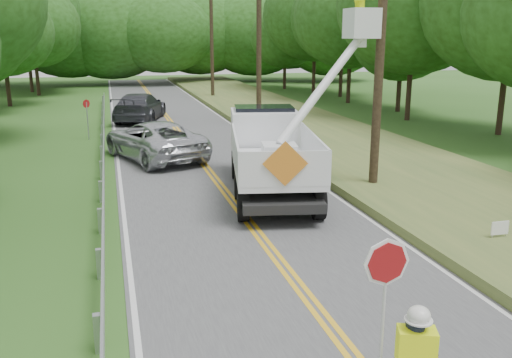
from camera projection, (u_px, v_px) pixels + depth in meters
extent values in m
plane|color=#2A511A|center=(346.00, 349.00, 9.39)|extent=(140.00, 140.00, 0.00)
cube|color=#494A4C|center=(206.00, 167.00, 22.48)|extent=(7.20, 96.00, 0.02)
cube|color=yellow|center=(203.00, 167.00, 22.45)|extent=(0.12, 96.00, 0.00)
cube|color=yellow|center=(208.00, 166.00, 22.50)|extent=(0.12, 96.00, 0.00)
cube|color=silver|center=(119.00, 172.00, 21.61)|extent=(0.12, 96.00, 0.00)
cube|color=silver|center=(286.00, 162.00, 23.34)|extent=(0.12, 96.00, 0.00)
cube|color=#A5A9AD|center=(98.00, 333.00, 9.21)|extent=(0.12, 0.14, 0.70)
cube|color=#A5A9AD|center=(99.00, 264.00, 12.02)|extent=(0.12, 0.14, 0.70)
cube|color=#A5A9AD|center=(100.00, 221.00, 14.82)|extent=(0.12, 0.14, 0.70)
cube|color=#A5A9AD|center=(101.00, 192.00, 17.63)|extent=(0.12, 0.14, 0.70)
cube|color=#A5A9AD|center=(101.00, 170.00, 20.43)|extent=(0.12, 0.14, 0.70)
cube|color=#A5A9AD|center=(102.00, 154.00, 23.24)|extent=(0.12, 0.14, 0.70)
cube|color=#A5A9AD|center=(102.00, 142.00, 26.04)|extent=(0.12, 0.14, 0.70)
cube|color=#A5A9AD|center=(102.00, 131.00, 28.84)|extent=(0.12, 0.14, 0.70)
cube|color=#A5A9AD|center=(102.00, 123.00, 31.65)|extent=(0.12, 0.14, 0.70)
cube|color=#A5A9AD|center=(103.00, 116.00, 34.45)|extent=(0.12, 0.14, 0.70)
cube|color=#A5A9AD|center=(103.00, 110.00, 37.26)|extent=(0.12, 0.14, 0.70)
cube|color=#A5A9AD|center=(103.00, 105.00, 40.06)|extent=(0.12, 0.14, 0.70)
cube|color=#A5A9AD|center=(103.00, 100.00, 42.87)|extent=(0.12, 0.14, 0.70)
cube|color=#A5A9AD|center=(104.00, 153.00, 22.26)|extent=(0.05, 48.00, 0.34)
cylinder|color=black|center=(381.00, 42.00, 17.80)|extent=(0.30, 0.30, 10.00)
cylinder|color=black|center=(259.00, 40.00, 31.82)|extent=(0.30, 0.30, 10.00)
cylinder|color=black|center=(212.00, 39.00, 45.84)|extent=(0.30, 0.30, 10.00)
cube|color=#475E2E|center=(364.00, 154.00, 24.22)|extent=(7.00, 96.00, 0.30)
cylinder|color=#332319|center=(8.00, 85.00, 41.62)|extent=(0.32, 0.32, 3.22)
ellipsoid|color=#1F4010|center=(2.00, 32.00, 40.63)|extent=(7.51, 7.51, 6.61)
cylinder|color=#332319|center=(37.00, 76.00, 49.31)|extent=(0.32, 0.32, 3.55)
ellipsoid|color=#1F4010|center=(32.00, 26.00, 48.22)|extent=(8.28, 8.28, 7.28)
cylinder|color=#332319|center=(30.00, 69.00, 52.22)|extent=(0.32, 0.32, 4.34)
ellipsoid|color=#1F4010|center=(24.00, 11.00, 50.88)|extent=(10.13, 10.13, 8.91)
cylinder|color=#332319|center=(502.00, 97.00, 29.37)|extent=(0.32, 0.32, 4.07)
cylinder|color=#332319|center=(409.00, 88.00, 34.54)|extent=(0.32, 0.32, 4.10)
ellipsoid|color=#1F4010|center=(415.00, 5.00, 33.28)|extent=(9.56, 9.56, 8.41)
cylinder|color=#332319|center=(399.00, 90.00, 38.70)|extent=(0.32, 0.32, 3.08)
ellipsoid|color=#1F4010|center=(402.00, 35.00, 37.75)|extent=(7.18, 7.18, 6.31)
cylinder|color=#332319|center=(349.00, 79.00, 43.75)|extent=(0.32, 0.32, 3.87)
ellipsoid|color=#1F4010|center=(352.00, 17.00, 42.56)|extent=(9.02, 9.02, 7.94)
cylinder|color=#332319|center=(341.00, 74.00, 48.19)|extent=(0.32, 0.32, 3.95)
ellipsoid|color=#1F4010|center=(343.00, 17.00, 46.97)|extent=(9.22, 9.22, 8.11)
cylinder|color=#332319|center=(314.00, 70.00, 51.79)|extent=(0.32, 0.32, 4.16)
ellipsoid|color=#1F4010|center=(315.00, 14.00, 50.51)|extent=(9.70, 9.70, 8.53)
cylinder|color=#332319|center=(285.00, 74.00, 55.63)|extent=(0.32, 0.32, 2.97)
ellipsoid|color=#1F4010|center=(285.00, 37.00, 54.72)|extent=(6.93, 6.93, 6.10)
ellipsoid|color=#1F4010|center=(22.00, 33.00, 58.51)|extent=(10.54, 7.91, 7.91)
ellipsoid|color=#1F4010|center=(69.00, 33.00, 58.90)|extent=(12.58, 9.44, 9.44)
ellipsoid|color=#1F4010|center=(111.00, 33.00, 59.74)|extent=(13.14, 9.85, 9.85)
ellipsoid|color=#1F4010|center=(163.00, 33.00, 59.48)|extent=(11.32, 8.49, 8.49)
ellipsoid|color=#1F4010|center=(200.00, 34.00, 63.80)|extent=(12.52, 9.39, 9.39)
ellipsoid|color=#1F4010|center=(255.00, 34.00, 64.66)|extent=(13.08, 9.81, 9.81)
ellipsoid|color=#1F4010|center=(289.00, 34.00, 64.80)|extent=(10.99, 8.25, 8.25)
ellipsoid|color=#1F4010|center=(332.00, 34.00, 64.10)|extent=(12.99, 9.74, 9.74)
cube|color=#DDF511|center=(416.00, 346.00, 7.26)|extent=(0.58, 0.46, 0.50)
ellipsoid|color=silver|center=(419.00, 315.00, 7.14)|extent=(0.31, 0.31, 0.24)
cylinder|color=#B7B7B7|center=(381.00, 345.00, 7.36)|extent=(0.04, 0.04, 2.29)
cylinder|color=maroon|center=(387.00, 262.00, 7.06)|extent=(0.66, 0.05, 0.66)
cylinder|color=black|center=(243.00, 203.00, 15.74)|extent=(0.52, 1.09, 1.05)
cylinder|color=black|center=(319.00, 202.00, 15.89)|extent=(0.52, 1.09, 1.05)
cylinder|color=black|center=(240.00, 183.00, 17.85)|extent=(0.52, 1.09, 1.05)
cylinder|color=black|center=(306.00, 182.00, 18.01)|extent=(0.52, 1.09, 1.05)
cylinder|color=black|center=(236.00, 165.00, 20.49)|extent=(0.52, 1.09, 1.05)
cylinder|color=black|center=(294.00, 164.00, 20.65)|extent=(0.52, 1.09, 1.05)
cube|color=black|center=(272.00, 178.00, 18.23)|extent=(3.57, 7.32, 0.27)
cube|color=silver|center=(275.00, 167.00, 17.35)|extent=(3.41, 5.42, 0.24)
cube|color=silver|center=(235.00, 151.00, 17.12)|extent=(1.00, 4.96, 0.99)
cube|color=silver|center=(314.00, 150.00, 17.30)|extent=(1.00, 4.96, 0.99)
cube|color=silver|center=(285.00, 169.00, 14.80)|extent=(2.49, 0.53, 0.99)
cube|color=silver|center=(264.00, 136.00, 20.86)|extent=(2.81, 2.50, 1.97)
cube|color=black|center=(264.00, 117.00, 20.89)|extent=(2.42, 1.81, 0.82)
cube|color=silver|center=(279.00, 159.00, 16.05)|extent=(1.15, 1.15, 0.88)
cube|color=silver|center=(362.00, 23.00, 17.48)|extent=(0.93, 0.93, 0.93)
cube|color=orange|center=(285.00, 164.00, 14.69)|extent=(1.22, 0.27, 1.24)
imported|color=silver|center=(154.00, 140.00, 23.72)|extent=(4.59, 6.53, 1.65)
imported|color=#3B3D44|center=(140.00, 107.00, 34.55)|extent=(4.01, 6.42, 1.73)
cylinder|color=#A5A9AD|center=(88.00, 121.00, 28.13)|extent=(0.06, 0.06, 1.96)
cylinder|color=maroon|center=(86.00, 104.00, 27.91)|extent=(0.35, 0.31, 0.44)
cube|color=white|center=(500.00, 228.00, 13.72)|extent=(0.49, 0.03, 0.34)
cylinder|color=#A5A9AD|center=(492.00, 240.00, 13.74)|extent=(0.02, 0.02, 0.49)
cylinder|color=#A5A9AD|center=(505.00, 238.00, 13.84)|extent=(0.02, 0.02, 0.49)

